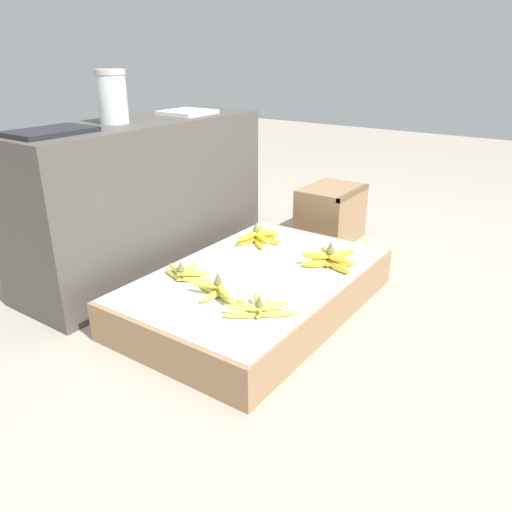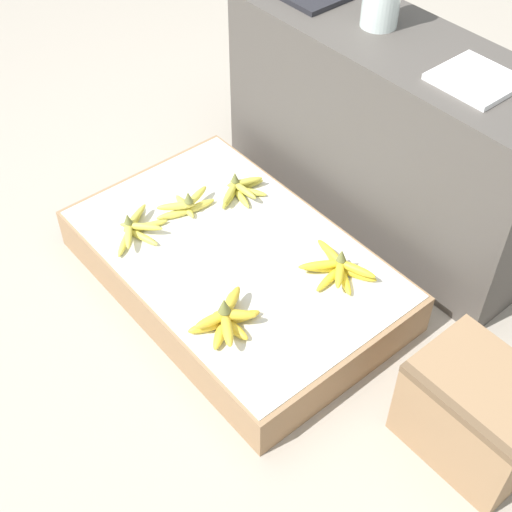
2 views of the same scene
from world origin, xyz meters
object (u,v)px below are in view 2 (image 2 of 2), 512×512
object	(u,v)px
foam_tray_white	(476,80)
banana_bunch_front_midleft	(226,318)
wooden_crate	(476,413)
banana_bunch_front_left	(136,228)
banana_bunch_middle_left	(186,205)
banana_bunch_back_left	(240,190)
banana_bunch_back_midleft	(337,268)

from	to	relation	value
foam_tray_white	banana_bunch_front_midleft	bearing A→B (deg)	-97.17
wooden_crate	banana_bunch_front_midleft	xyz separation A→B (m)	(-0.66, -0.33, 0.04)
banana_bunch_front_left	banana_bunch_middle_left	distance (m)	0.19
banana_bunch_front_midleft	wooden_crate	bearing A→B (deg)	26.70
banana_bunch_back_left	banana_bunch_back_midleft	world-z (taller)	banana_bunch_back_midleft
banana_bunch_back_left	banana_bunch_front_midleft	bearing A→B (deg)	-42.87
banana_bunch_middle_left	banana_bunch_back_midleft	bearing A→B (deg)	19.44
banana_bunch_back_midleft	banana_bunch_back_left	bearing A→B (deg)	179.40
wooden_crate	banana_bunch_back_midleft	bearing A→B (deg)	173.76
banana_bunch_front_left	banana_bunch_front_midleft	xyz separation A→B (m)	(0.50, -0.01, 0.01)
wooden_crate	banana_bunch_back_left	size ratio (longest dim) A/B	1.66
wooden_crate	banana_bunch_middle_left	bearing A→B (deg)	-173.72
banana_bunch_middle_left	banana_bunch_back_left	world-z (taller)	banana_bunch_middle_left
banana_bunch_front_left	foam_tray_white	world-z (taller)	foam_tray_white
wooden_crate	banana_bunch_front_left	xyz separation A→B (m)	(-1.16, -0.32, 0.03)
banana_bunch_front_left	foam_tray_white	size ratio (longest dim) A/B	1.05
banana_bunch_middle_left	banana_bunch_back_left	distance (m)	0.20
banana_bunch_front_midleft	foam_tray_white	world-z (taller)	foam_tray_white
wooden_crate	banana_bunch_middle_left	size ratio (longest dim) A/B	1.61
banana_bunch_front_left	foam_tray_white	xyz separation A→B (m)	(0.61, 0.83, 0.52)
wooden_crate	banana_bunch_front_left	distance (m)	1.21
wooden_crate	banana_bunch_front_left	bearing A→B (deg)	-164.64
wooden_crate	banana_bunch_back_midleft	distance (m)	0.61
banana_bunch_back_left	banana_bunch_middle_left	bearing A→B (deg)	-104.92
banana_bunch_middle_left	banana_bunch_back_midleft	world-z (taller)	banana_bunch_back_midleft
wooden_crate	foam_tray_white	size ratio (longest dim) A/B	1.62
banana_bunch_front_midleft	foam_tray_white	bearing A→B (deg)	82.83
banana_bunch_front_left	banana_bunch_back_left	bearing A→B (deg)	79.79
banana_bunch_front_midleft	banana_bunch_middle_left	xyz separation A→B (m)	(-0.49, 0.21, -0.01)
foam_tray_white	banana_bunch_front_left	bearing A→B (deg)	-126.25
banana_bunch_front_left	banana_bunch_middle_left	size ratio (longest dim) A/B	1.04
banana_bunch_middle_left	foam_tray_white	distance (m)	1.01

